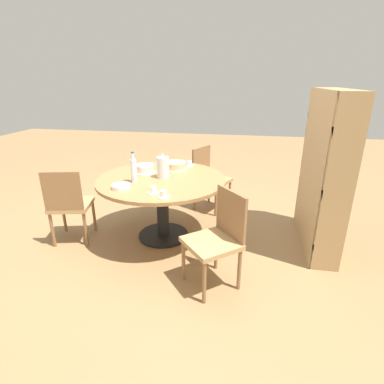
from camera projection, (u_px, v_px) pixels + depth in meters
ground_plane at (164, 236)px, 3.58m from camera, size 14.00×14.00×0.00m
dining_table at (162, 190)px, 3.37m from camera, size 1.43×1.43×0.73m
chair_a at (217, 237)px, 2.60m from camera, size 0.59×0.59×0.87m
chair_b at (209, 177)px, 4.20m from camera, size 0.57×0.57×0.87m
chair_c at (69, 203)px, 3.31m from camera, size 0.50×0.50×0.87m
bookshelf at (321, 175)px, 3.14m from camera, size 1.09×0.28×1.67m
coffee_pot at (163, 167)px, 3.29m from camera, size 0.13×0.13×0.27m
water_bottle at (134, 170)px, 3.14m from camera, size 0.07×0.07×0.33m
cake_main at (175, 166)px, 3.62m from camera, size 0.29×0.29×0.09m
cake_second at (145, 169)px, 3.48m from camera, size 0.24×0.24×0.10m
cup_a at (164, 195)px, 2.77m from camera, size 0.11×0.11×0.07m
cup_b at (190, 164)px, 3.77m from camera, size 0.11×0.11×0.07m
cup_c at (153, 190)px, 2.87m from camera, size 0.11×0.11×0.07m
plate_stack at (121, 186)px, 3.00m from camera, size 0.19×0.19×0.04m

